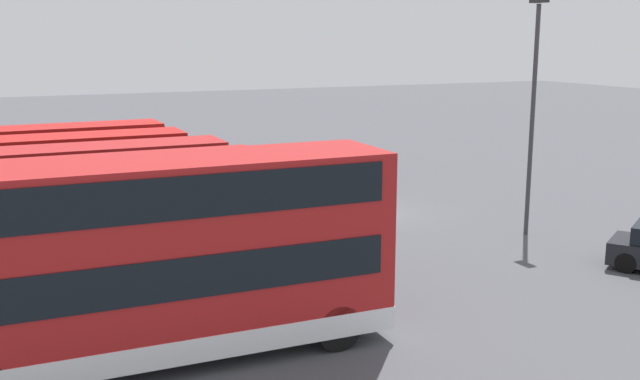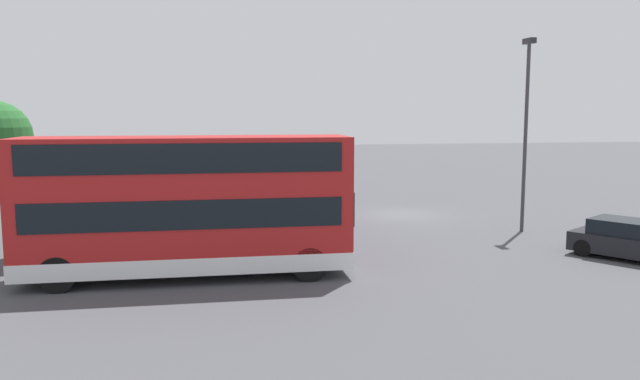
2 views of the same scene
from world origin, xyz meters
name	(u,v)px [view 2 (image 2 of 2)]	position (x,y,z in m)	size (l,w,h in m)	color
ground_plane	(402,214)	(0.00, 0.00, 0.00)	(140.00, 140.00, 0.00)	#47474C
bus_double_decker_near_end	(187,203)	(-10.62, 10.68, 2.45)	(2.78, 10.47, 4.55)	#A51919
bus_single_deck_second	(182,212)	(-7.21, 10.98, 1.62)	(2.81, 11.54, 2.95)	#A51919
bus_single_deck_third	(181,198)	(-3.45, 11.14, 1.62)	(2.86, 10.72, 2.95)	#A51919
bus_single_deck_fourth	(201,188)	(0.21, 10.30, 1.62)	(2.80, 11.36, 2.95)	#A51919
bus_single_deck_fifth	(194,181)	(3.52, 10.69, 1.62)	(2.76, 11.44, 2.95)	#A51919
bus_single_deck_sixth	(189,174)	(7.09, 11.03, 1.62)	(2.68, 10.60, 2.95)	#B71411
bus_single_deck_seventh	(188,169)	(10.92, 11.20, 1.62)	(2.75, 10.65, 2.95)	#B71411
car_hatchback_silver	(633,241)	(-11.12, -5.12, 0.70)	(4.55, 3.87, 1.43)	black
lamp_post_tall	(526,121)	(-5.45, -3.85, 4.94)	(0.70, 0.30, 8.51)	#38383D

